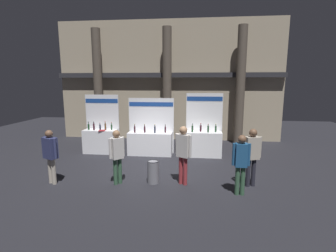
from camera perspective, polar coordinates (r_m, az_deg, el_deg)
name	(u,v)px	position (r m, az deg, el deg)	size (l,w,h in m)	color
ground_plane	(155,168)	(9.08, -3.03, -9.52)	(24.00, 24.00, 0.00)	black
hall_colonnade	(168,82)	(13.13, 0.08, 10.07)	(11.64, 1.09, 6.16)	tan
exhibitor_booth_0	(101,138)	(11.21, -15.10, -2.76)	(1.48, 0.70, 2.50)	white
exhibitor_booth_1	(150,141)	(10.56, -4.07, -3.40)	(1.94, 0.66, 2.38)	white
exhibitor_booth_2	(204,141)	(10.42, 8.21, -3.40)	(1.50, 0.66, 2.59)	white
trash_bin	(153,172)	(7.70, -3.42, -10.41)	(0.36, 0.36, 0.70)	slate
visitor_0	(50,152)	(8.21, -25.33, -5.33)	(0.54, 0.42, 1.65)	#ADA393
visitor_1	(252,152)	(7.63, 18.67, -5.75)	(0.56, 0.33, 1.72)	#23232D
visitor_2	(183,150)	(7.37, 3.50, -5.57)	(0.49, 0.37, 1.77)	maroon
visitor_3	(241,160)	(6.97, 16.37, -7.58)	(0.48, 0.22, 1.67)	#33563D
visitor_4	(117,153)	(7.56, -11.61, -6.00)	(0.40, 0.40, 1.65)	#33563D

